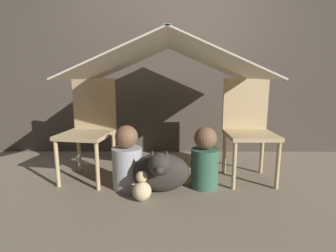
{
  "coord_description": "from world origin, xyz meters",
  "views": [
    {
      "loc": [
        0.01,
        -2.26,
        0.98
      ],
      "look_at": [
        0.0,
        0.1,
        0.53
      ],
      "focal_mm": 28.0,
      "sensor_mm": 36.0,
      "label": 1
    }
  ],
  "objects_px": {
    "chair_left": "(90,125)",
    "person_second": "(205,160)",
    "chair_right": "(248,125)",
    "person_front": "(127,161)",
    "dog": "(160,171)"
  },
  "relations": [
    {
      "from": "chair_left",
      "to": "person_second",
      "type": "bearing_deg",
      "value": -2.07
    },
    {
      "from": "chair_right",
      "to": "person_second",
      "type": "bearing_deg",
      "value": -153.06
    },
    {
      "from": "chair_left",
      "to": "person_second",
      "type": "xyz_separation_m",
      "value": [
        1.08,
        -0.23,
        -0.27
      ]
    },
    {
      "from": "chair_right",
      "to": "person_front",
      "type": "xyz_separation_m",
      "value": [
        -1.12,
        -0.25,
        -0.27
      ]
    },
    {
      "from": "chair_right",
      "to": "dog",
      "type": "distance_m",
      "value": 0.96
    },
    {
      "from": "chair_right",
      "to": "dog",
      "type": "xyz_separation_m",
      "value": [
        -0.82,
        -0.35,
        -0.33
      ]
    },
    {
      "from": "dog",
      "to": "chair_left",
      "type": "bearing_deg",
      "value": 153.05
    },
    {
      "from": "person_second",
      "to": "dog",
      "type": "relative_size",
      "value": 1.1
    },
    {
      "from": "person_front",
      "to": "chair_right",
      "type": "bearing_deg",
      "value": 12.74
    },
    {
      "from": "chair_right",
      "to": "dog",
      "type": "relative_size",
      "value": 1.93
    },
    {
      "from": "chair_left",
      "to": "dog",
      "type": "relative_size",
      "value": 1.93
    },
    {
      "from": "chair_right",
      "to": "dog",
      "type": "height_order",
      "value": "chair_right"
    },
    {
      "from": "person_front",
      "to": "dog",
      "type": "height_order",
      "value": "person_front"
    },
    {
      "from": "chair_left",
      "to": "dog",
      "type": "height_order",
      "value": "chair_left"
    },
    {
      "from": "chair_right",
      "to": "person_front",
      "type": "relative_size",
      "value": 1.7
    }
  ]
}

